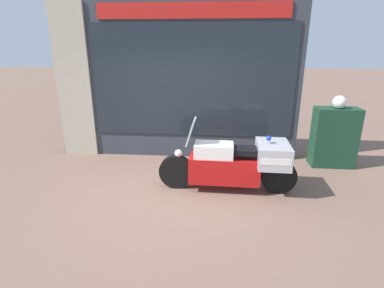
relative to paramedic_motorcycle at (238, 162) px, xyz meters
The scene contains 6 objects.
ground_plane 1.43m from the paramedic_motorcycle, behind, with size 60.00×60.00×0.00m, color #7A5B4C.
shop_building 2.77m from the paramedic_motorcycle, 132.19° to the left, with size 5.49×0.55×3.44m.
window_display 2.13m from the paramedic_motorcycle, 117.86° to the left, with size 4.25×0.30×2.01m.
paramedic_motorcycle is the anchor object (origin of this frame).
utility_cabinet 2.55m from the paramedic_motorcycle, 32.95° to the left, with size 0.90×0.45×1.29m, color #193D28.
white_helmet 2.64m from the paramedic_motorcycle, 32.08° to the left, with size 0.27×0.27×0.27m, color white.
Camera 1 is at (0.93, -4.87, 2.55)m, focal length 28.00 mm.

